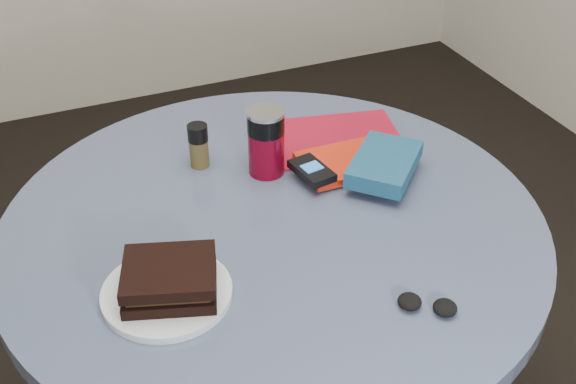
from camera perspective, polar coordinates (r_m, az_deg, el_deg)
name	(u,v)px	position (r m, az deg, el deg)	size (l,w,h in m)	color
table	(274,284)	(1.43, -1.12, -7.25)	(1.00, 1.00, 0.75)	black
plate	(167,293)	(1.18, -9.54, -7.88)	(0.21, 0.21, 0.01)	white
sandwich	(170,279)	(1.16, -9.33, -6.79)	(0.18, 0.16, 0.05)	black
soda_can	(266,142)	(1.41, -1.74, 3.95)	(0.09, 0.09, 0.14)	maroon
pepper_grinder	(199,145)	(1.46, -7.08, 3.68)	(0.05, 0.05, 0.09)	#4B3E20
magazine	(337,139)	(1.56, 3.90, 4.24)	(0.27, 0.20, 0.00)	maroon
red_book	(349,162)	(1.46, 4.84, 2.40)	(0.19, 0.13, 0.02)	red
novel	(384,164)	(1.42, 7.63, 2.20)	(0.17, 0.11, 0.03)	navy
mp3_player	(312,171)	(1.40, 1.90, 1.71)	(0.07, 0.10, 0.02)	black
headphones	(427,305)	(1.16, 10.94, -8.73)	(0.10, 0.09, 0.02)	black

